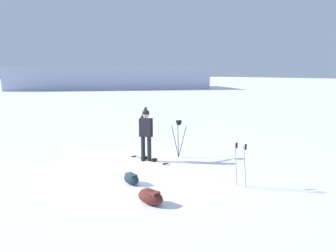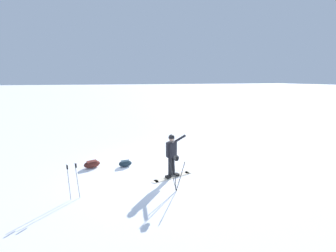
# 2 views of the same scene
# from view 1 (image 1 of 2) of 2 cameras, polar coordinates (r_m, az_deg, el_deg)

# --- Properties ---
(ground_plane) EXTENTS (300.00, 300.00, 0.00)m
(ground_plane) POSITION_cam_1_polar(r_m,az_deg,el_deg) (10.07, -4.85, -7.77)
(ground_plane) COLOR white
(snowboarder) EXTENTS (0.74, 0.56, 1.78)m
(snowboarder) POSITION_cam_1_polar(r_m,az_deg,el_deg) (10.84, -3.86, -0.63)
(snowboarder) COLOR black
(snowboarder) RESTS_ON ground_plane
(snowboard) EXTENTS (1.81, 0.67, 0.10)m
(snowboard) POSITION_cam_1_polar(r_m,az_deg,el_deg) (11.13, -3.36, -5.94)
(snowboard) COLOR beige
(snowboard) RESTS_ON ground_plane
(gear_bag_large) EXTENTS (0.76, 0.53, 0.32)m
(gear_bag_large) POSITION_cam_1_polar(r_m,az_deg,el_deg) (7.57, -3.10, -12.28)
(gear_bag_large) COLOR #4C1E19
(gear_bag_large) RESTS_ON ground_plane
(camera_tripod) EXTENTS (0.57, 0.48, 1.32)m
(camera_tripod) POSITION_cam_1_polar(r_m,az_deg,el_deg) (11.36, 1.88, -0.85)
(camera_tripod) COLOR #262628
(camera_tripod) RESTS_ON ground_plane
(gear_bag_small) EXTENTS (0.58, 0.33, 0.28)m
(gear_bag_small) POSITION_cam_1_polar(r_m,az_deg,el_deg) (8.88, -6.45, -9.13)
(gear_bag_small) COLOR #192833
(gear_bag_small) RESTS_ON ground_plane
(ski_poles) EXTENTS (0.35, 0.28, 1.17)m
(ski_poles) POSITION_cam_1_polar(r_m,az_deg,el_deg) (8.57, 12.61, -5.61)
(ski_poles) COLOR gray
(ski_poles) RESTS_ON ground_plane
(distant_ridge) EXTENTS (27.17, 36.53, 3.82)m
(distant_ridge) POSITION_cam_1_polar(r_m,az_deg,el_deg) (61.61, -10.01, 8.28)
(distant_ridge) COLOR #A1A8C3
(distant_ridge) RESTS_ON ground_plane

